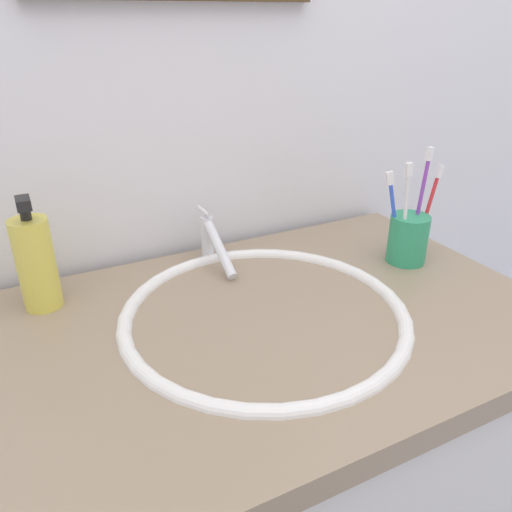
{
  "coord_description": "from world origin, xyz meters",
  "views": [
    {
      "loc": [
        -0.3,
        -0.58,
        1.3
      ],
      "look_at": [
        0.01,
        0.04,
        0.96
      ],
      "focal_mm": 35.03,
      "sensor_mm": 36.0,
      "label": 1
    }
  ],
  "objects_px": {
    "toothbrush_red": "(429,206)",
    "toothbrush_blue": "(394,211)",
    "toothbrush_cup": "(408,239)",
    "toothbrush_purple": "(421,197)",
    "soap_dispenser": "(36,263)",
    "faucet": "(213,241)",
    "toothbrush_white": "(406,208)"
  },
  "relations": [
    {
      "from": "toothbrush_purple",
      "to": "soap_dispenser",
      "type": "height_order",
      "value": "toothbrush_purple"
    },
    {
      "from": "toothbrush_blue",
      "to": "toothbrush_purple",
      "type": "distance_m",
      "value": 0.06
    },
    {
      "from": "toothbrush_blue",
      "to": "toothbrush_purple",
      "type": "xyz_separation_m",
      "value": [
        0.05,
        -0.01,
        0.02
      ]
    },
    {
      "from": "faucet",
      "to": "toothbrush_blue",
      "type": "distance_m",
      "value": 0.34
    },
    {
      "from": "toothbrush_cup",
      "to": "toothbrush_purple",
      "type": "distance_m",
      "value": 0.08
    },
    {
      "from": "toothbrush_blue",
      "to": "toothbrush_white",
      "type": "bearing_deg",
      "value": -61.55
    },
    {
      "from": "faucet",
      "to": "soap_dispenser",
      "type": "distance_m",
      "value": 0.31
    },
    {
      "from": "soap_dispenser",
      "to": "toothbrush_red",
      "type": "bearing_deg",
      "value": -11.56
    },
    {
      "from": "toothbrush_red",
      "to": "toothbrush_purple",
      "type": "distance_m",
      "value": 0.03
    },
    {
      "from": "toothbrush_cup",
      "to": "toothbrush_purple",
      "type": "height_order",
      "value": "toothbrush_purple"
    },
    {
      "from": "toothbrush_white",
      "to": "toothbrush_purple",
      "type": "bearing_deg",
      "value": 12.24
    },
    {
      "from": "toothbrush_cup",
      "to": "toothbrush_white",
      "type": "relative_size",
      "value": 0.48
    },
    {
      "from": "toothbrush_purple",
      "to": "soap_dispenser",
      "type": "distance_m",
      "value": 0.67
    },
    {
      "from": "toothbrush_white",
      "to": "soap_dispenser",
      "type": "xyz_separation_m",
      "value": [
        -0.61,
        0.15,
        -0.04
      ]
    },
    {
      "from": "toothbrush_cup",
      "to": "toothbrush_purple",
      "type": "xyz_separation_m",
      "value": [
        0.02,
        0.0,
        0.08
      ]
    },
    {
      "from": "toothbrush_red",
      "to": "toothbrush_blue",
      "type": "bearing_deg",
      "value": 171.22
    },
    {
      "from": "toothbrush_purple",
      "to": "soap_dispenser",
      "type": "bearing_deg",
      "value": 168.26
    },
    {
      "from": "toothbrush_blue",
      "to": "soap_dispenser",
      "type": "bearing_deg",
      "value": 168.1
    },
    {
      "from": "toothbrush_cup",
      "to": "toothbrush_purple",
      "type": "bearing_deg",
      "value": 9.32
    },
    {
      "from": "toothbrush_red",
      "to": "toothbrush_blue",
      "type": "height_order",
      "value": "toothbrush_red"
    },
    {
      "from": "toothbrush_red",
      "to": "toothbrush_white",
      "type": "height_order",
      "value": "toothbrush_white"
    },
    {
      "from": "toothbrush_red",
      "to": "toothbrush_blue",
      "type": "relative_size",
      "value": 1.02
    },
    {
      "from": "toothbrush_red",
      "to": "faucet",
      "type": "bearing_deg",
      "value": 156.41
    },
    {
      "from": "toothbrush_red",
      "to": "toothbrush_white",
      "type": "relative_size",
      "value": 0.92
    },
    {
      "from": "toothbrush_blue",
      "to": "soap_dispenser",
      "type": "height_order",
      "value": "soap_dispenser"
    },
    {
      "from": "faucet",
      "to": "toothbrush_red",
      "type": "xyz_separation_m",
      "value": [
        0.37,
        -0.16,
        0.06
      ]
    },
    {
      "from": "faucet",
      "to": "toothbrush_blue",
      "type": "height_order",
      "value": "toothbrush_blue"
    },
    {
      "from": "toothbrush_red",
      "to": "soap_dispenser",
      "type": "height_order",
      "value": "soap_dispenser"
    },
    {
      "from": "toothbrush_blue",
      "to": "soap_dispenser",
      "type": "relative_size",
      "value": 0.92
    },
    {
      "from": "toothbrush_blue",
      "to": "faucet",
      "type": "bearing_deg",
      "value": 153.1
    },
    {
      "from": "toothbrush_blue",
      "to": "toothbrush_white",
      "type": "xyz_separation_m",
      "value": [
        0.01,
        -0.02,
        0.01
      ]
    },
    {
      "from": "toothbrush_blue",
      "to": "toothbrush_white",
      "type": "height_order",
      "value": "toothbrush_white"
    }
  ]
}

